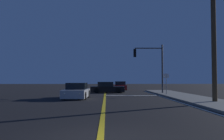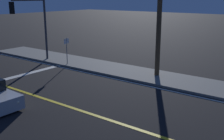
% 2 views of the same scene
% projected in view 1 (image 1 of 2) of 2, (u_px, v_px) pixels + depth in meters
% --- Properties ---
extents(sidewalk_right, '(3.20, 34.04, 0.15)m').
position_uv_depth(sidewalk_right, '(211.00, 102.00, 15.64)').
color(sidewalk_right, slate).
rests_on(sidewalk_right, ground).
extents(lane_line_center, '(0.20, 32.15, 0.01)m').
position_uv_depth(lane_line_center, '(104.00, 104.00, 15.48)').
color(lane_line_center, gold).
rests_on(lane_line_center, ground).
extents(lane_line_edge_right, '(0.16, 32.15, 0.01)m').
position_uv_depth(lane_line_edge_right, '(184.00, 104.00, 15.60)').
color(lane_line_edge_right, silver).
rests_on(lane_line_edge_right, ground).
extents(stop_bar, '(5.63, 0.50, 0.01)m').
position_uv_depth(stop_bar, '(133.00, 95.00, 23.49)').
color(stop_bar, silver).
rests_on(stop_bar, ground).
extents(car_lead_oncoming_red, '(1.96, 4.58, 1.34)m').
position_uv_depth(car_lead_oncoming_red, '(120.00, 86.00, 36.32)').
color(car_lead_oncoming_red, maroon).
rests_on(car_lead_oncoming_red, ground).
extents(car_far_approaching_black, '(4.20, 1.93, 1.34)m').
position_uv_depth(car_far_approaching_black, '(107.00, 88.00, 28.56)').
color(car_far_approaching_black, black).
rests_on(car_far_approaching_black, ground).
extents(car_parked_curb_silver, '(2.10, 4.25, 1.34)m').
position_uv_depth(car_parked_curb_silver, '(76.00, 92.00, 20.08)').
color(car_parked_curb_silver, '#B2B5BA').
rests_on(car_parked_curb_silver, ground).
extents(traffic_signal_near_right, '(3.32, 0.28, 5.55)m').
position_uv_depth(traffic_signal_near_right, '(152.00, 61.00, 25.99)').
color(traffic_signal_near_right, '#38383D').
rests_on(traffic_signal_near_right, ground).
extents(utility_pole_right, '(1.72, 0.33, 9.00)m').
position_uv_depth(utility_pole_right, '(214.00, 35.00, 15.89)').
color(utility_pole_right, '#4C3823').
rests_on(utility_pole_right, ground).
extents(street_sign_corner, '(0.56, 0.10, 2.25)m').
position_uv_depth(street_sign_corner, '(166.00, 81.00, 23.13)').
color(street_sign_corner, slate).
rests_on(street_sign_corner, ground).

